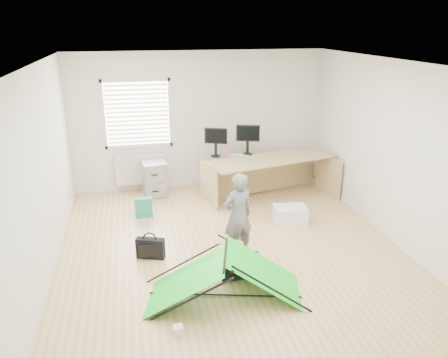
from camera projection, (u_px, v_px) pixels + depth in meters
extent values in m
plane|color=tan|center=(230.00, 247.00, 6.59)|extent=(5.50, 5.50, 0.00)
cube|color=silver|center=(199.00, 121.00, 8.66)|extent=(5.00, 0.02, 2.70)
cube|color=silver|center=(137.00, 114.00, 8.32)|extent=(1.20, 0.06, 1.20)
cube|color=silver|center=(141.00, 169.00, 8.65)|extent=(1.00, 0.12, 0.60)
cube|color=tan|center=(270.00, 179.00, 8.24)|extent=(2.50, 1.30, 0.81)
cube|color=gray|center=(154.00, 178.00, 8.50)|extent=(0.50, 0.63, 0.68)
cube|color=black|center=(216.00, 146.00, 8.14)|extent=(0.43, 0.24, 0.40)
cube|color=black|center=(247.00, 144.00, 8.26)|extent=(0.45, 0.23, 0.42)
cube|color=beige|center=(239.00, 155.00, 8.28)|extent=(0.41, 0.23, 0.02)
cylinder|color=#AE617B|center=(228.00, 149.00, 8.22)|extent=(0.10, 0.10, 0.28)
imported|color=black|center=(244.00, 174.00, 8.86)|extent=(0.73, 0.74, 0.56)
imported|color=slate|center=(238.00, 216.00, 6.13)|extent=(0.53, 0.42, 1.26)
cube|color=white|center=(290.00, 215.00, 7.31)|extent=(0.57, 0.43, 0.30)
cube|color=#1D896D|center=(144.00, 208.00, 7.54)|extent=(0.30, 0.14, 0.35)
cube|color=black|center=(150.00, 248.00, 6.24)|extent=(0.42, 0.25, 0.30)
cube|color=silver|center=(178.00, 330.00, 4.73)|extent=(0.10, 0.10, 0.10)
cube|color=black|center=(239.00, 267.00, 5.82)|extent=(0.52, 0.28, 0.22)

